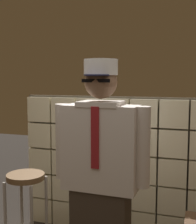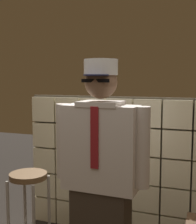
% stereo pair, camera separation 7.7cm
% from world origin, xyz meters
% --- Properties ---
extents(glass_block_wall, '(2.08, 0.10, 1.49)m').
position_xyz_m(glass_block_wall, '(-0.00, 1.28, 0.72)').
color(glass_block_wall, beige).
rests_on(glass_block_wall, ground).
extents(standing_person, '(0.71, 0.30, 1.79)m').
position_xyz_m(standing_person, '(0.15, 0.27, 0.93)').
color(standing_person, '#382D23').
rests_on(standing_person, ground).
extents(bar_stool, '(0.34, 0.34, 0.80)m').
position_xyz_m(bar_stool, '(-0.65, 0.56, 0.60)').
color(bar_stool, brown).
rests_on(bar_stool, ground).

